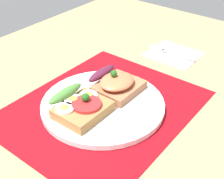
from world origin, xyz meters
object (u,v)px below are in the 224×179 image
sandwich_egg_tomato (80,106)px  fork (170,53)px  plate (103,105)px  napkin (173,53)px  sandwich_salmon (116,83)px

sandwich_egg_tomato → fork: bearing=-1.1°
sandwich_egg_tomato → fork: 33.86cm
plate → napkin: size_ratio=1.96×
plate → fork: (28.61, 0.65, -0.11)cm
sandwich_salmon → napkin: bearing=-0.5°
sandwich_salmon → fork: bearing=0.5°
sandwich_egg_tomato → plate: bearing=-14.3°
sandwich_egg_tomato → fork: sandwich_egg_tomato is taller
plate → fork: plate is taller
sandwich_egg_tomato → sandwich_salmon: size_ratio=1.01×
sandwich_salmon → napkin: sandwich_salmon is taller
plate → napkin: (29.37, 0.24, -0.57)cm
sandwich_egg_tomato → napkin: 34.66cm
plate → fork: 28.62cm
sandwich_salmon → fork: (23.61, 0.20, -2.47)cm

